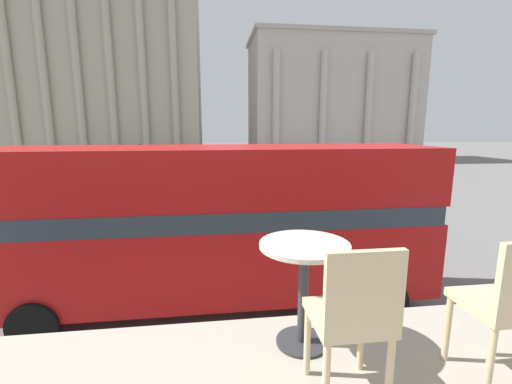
{
  "coord_description": "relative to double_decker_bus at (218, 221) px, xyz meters",
  "views": [
    {
      "loc": [
        0.39,
        -2.44,
        4.61
      ],
      "look_at": [
        2.7,
        15.41,
        1.21
      ],
      "focal_mm": 24.0,
      "sensor_mm": 36.0,
      "label": 1
    }
  ],
  "objects": [
    {
      "name": "double_decker_bus",
      "position": [
        0.0,
        0.0,
        0.0
      ],
      "size": [
        10.59,
        2.74,
        4.16
      ],
      "rotation": [
        0.0,
        0.0,
        0.0
      ],
      "color": "black",
      "rests_on": "ground_plane"
    },
    {
      "name": "car_navy",
      "position": [
        -5.41,
        8.65,
        -1.62
      ],
      "size": [
        4.2,
        1.93,
        1.35
      ],
      "rotation": [
        0.0,
        0.0,
        3.76
      ],
      "color": "black",
      "rests_on": "ground_plane"
    },
    {
      "name": "pedestrian_blue",
      "position": [
        -3.55,
        20.48,
        -1.31
      ],
      "size": [
        0.32,
        0.32,
        1.76
      ],
      "rotation": [
        0.0,
        0.0,
        3.69
      ],
      "color": "#282B33",
      "rests_on": "ground_plane"
    },
    {
      "name": "traffic_light_mid",
      "position": [
        -3.67,
        9.73,
        0.16
      ],
      "size": [
        0.42,
        0.24,
        3.81
      ],
      "color": "black",
      "rests_on": "ground_plane"
    },
    {
      "name": "cafe_dining_table",
      "position": [
        0.47,
        -6.19,
        1.34
      ],
      "size": [
        0.6,
        0.6,
        0.73
      ],
      "color": "#2D2D30",
      "rests_on": "cafe_floor_slab"
    },
    {
      "name": "plaza_building_right",
      "position": [
        17.06,
        40.58,
        6.11
      ],
      "size": [
        23.3,
        12.15,
        16.86
      ],
      "color": "#BCB2A8",
      "rests_on": "ground_plane"
    },
    {
      "name": "pedestrian_yellow",
      "position": [
        7.76,
        15.77,
        -1.26
      ],
      "size": [
        0.32,
        0.32,
        1.82
      ],
      "rotation": [
        0.0,
        0.0,
        5.24
      ],
      "color": "#282B33",
      "rests_on": "ground_plane"
    },
    {
      "name": "cafe_chair_1",
      "position": [
        1.51,
        -6.71,
        1.32
      ],
      "size": [
        0.4,
        0.4,
        0.91
      ],
      "rotation": [
        0.0,
        0.0,
        0.1
      ],
      "color": "#D1B789",
      "rests_on": "cafe_floor_slab"
    },
    {
      "name": "pedestrian_black",
      "position": [
        -0.97,
        9.69,
        -1.41
      ],
      "size": [
        0.32,
        0.32,
        1.6
      ],
      "rotation": [
        0.0,
        0.0,
        4.38
      ],
      "color": "#282B33",
      "rests_on": "ground_plane"
    },
    {
      "name": "plaza_building_left",
      "position": [
        -15.59,
        43.48,
        10.86
      ],
      "size": [
        28.54,
        15.21,
        26.4
      ],
      "color": "#B2A893",
      "rests_on": "ground_plane"
    },
    {
      "name": "traffic_light_near",
      "position": [
        3.2,
        3.76,
        -0.08
      ],
      "size": [
        0.42,
        0.24,
        3.41
      ],
      "color": "black",
      "rests_on": "ground_plane"
    },
    {
      "name": "pedestrian_olive",
      "position": [
        6.95,
        5.54,
        -1.28
      ],
      "size": [
        0.32,
        0.32,
        1.8
      ],
      "rotation": [
        0.0,
        0.0,
        1.2
      ],
      "color": "#282B33",
      "rests_on": "ground_plane"
    },
    {
      "name": "cafe_chair_0",
      "position": [
        0.59,
        -6.73,
        1.32
      ],
      "size": [
        0.4,
        0.4,
        0.91
      ],
      "rotation": [
        0.0,
        0.0,
        0.06
      ],
      "color": "#D1B789",
      "rests_on": "cafe_floor_slab"
    },
    {
      "name": "car_silver",
      "position": [
        5.8,
        13.56,
        -1.62
      ],
      "size": [
        4.2,
        1.93,
        1.35
      ],
      "rotation": [
        0.0,
        0.0,
        0.86
      ],
      "color": "black",
      "rests_on": "ground_plane"
    }
  ]
}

